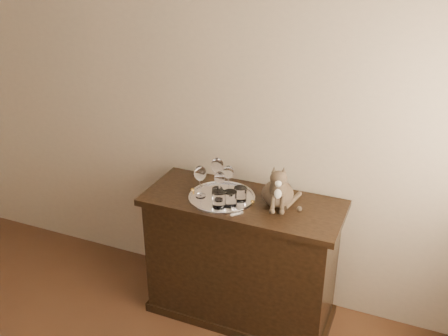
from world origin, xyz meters
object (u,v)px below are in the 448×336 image
at_px(wine_glass_a, 217,174).
at_px(cat, 278,182).
at_px(sideboard, 242,259).
at_px(tumbler_a, 230,199).
at_px(wine_glass_c, 200,181).
at_px(tray, 222,198).
at_px(wine_glass_b, 228,179).
at_px(wine_glass_d, 220,185).
at_px(tumbler_b, 219,199).
at_px(tumbler_c, 240,194).

xyz_separation_m(wine_glass_a, cat, (0.39, -0.02, 0.03)).
bearing_deg(sideboard, wine_glass_a, 163.35).
bearing_deg(tumbler_a, wine_glass_c, 169.78).
bearing_deg(sideboard, tray, -166.20).
relative_size(wine_glass_a, cat, 0.73).
bearing_deg(cat, wine_glass_b, 160.67).
relative_size(tray, wine_glass_a, 1.92).
bearing_deg(wine_glass_d, tumbler_b, -68.04).
bearing_deg(tray, tumbler_c, 3.07).
relative_size(sideboard, wine_glass_a, 5.75).
bearing_deg(cat, tumbler_b, -165.85).
distance_m(wine_glass_a, cat, 0.40).
distance_m(tray, wine_glass_c, 0.17).
relative_size(sideboard, tray, 3.00).
xyz_separation_m(tumbler_b, cat, (0.30, 0.17, 0.09)).
bearing_deg(tumbler_a, tray, 139.08).
height_order(sideboard, tumbler_c, tumbler_c).
height_order(sideboard, cat, cat).
distance_m(sideboard, cat, 0.60).
bearing_deg(sideboard, wine_glass_d, -165.41).
height_order(sideboard, tray, tray).
bearing_deg(tray, wine_glass_d, -158.04).
bearing_deg(sideboard, wine_glass_b, 155.69).
distance_m(wine_glass_b, cat, 0.32).
relative_size(wine_glass_d, tumbler_a, 1.91).
bearing_deg(sideboard, tumbler_b, -123.47).
bearing_deg(wine_glass_c, tray, 15.35).
xyz_separation_m(sideboard, tray, (-0.12, -0.03, 0.43)).
distance_m(wine_glass_c, cat, 0.46).
bearing_deg(wine_glass_d, wine_glass_c, -165.42).
distance_m(wine_glass_c, tumbler_c, 0.25).
bearing_deg(tray, wine_glass_a, 127.80).
bearing_deg(wine_glass_c, sideboard, 14.59).
relative_size(wine_glass_b, tumbler_b, 1.86).
height_order(wine_glass_d, cat, cat).
bearing_deg(tumbler_a, wine_glass_b, 115.71).
bearing_deg(tumbler_b, tumbler_c, 53.64).
bearing_deg(wine_glass_a, sideboard, -16.65).
bearing_deg(wine_glass_a, tray, -52.20).
xyz_separation_m(wine_glass_b, tumbler_b, (0.02, -0.19, -0.04)).
bearing_deg(wine_glass_a, tumbler_c, -23.81).
distance_m(wine_glass_d, tumbler_b, 0.12).
bearing_deg(wine_glass_b, tumbler_a, -64.29).
distance_m(tumbler_c, cat, 0.24).
relative_size(wine_glass_a, wine_glass_b, 1.19).
relative_size(sideboard, tumbler_b, 12.70).
relative_size(sideboard, cat, 4.20).
relative_size(wine_glass_b, cat, 0.61).
distance_m(tray, cat, 0.36).
bearing_deg(wine_glass_c, wine_glass_a, 64.54).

